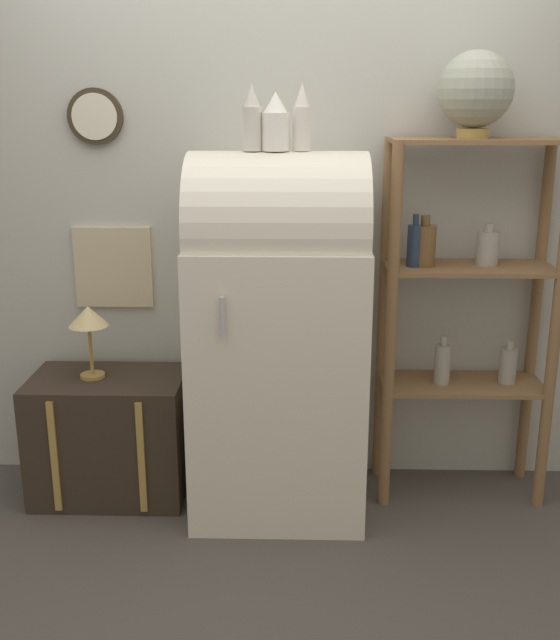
{
  "coord_description": "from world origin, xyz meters",
  "views": [
    {
      "loc": [
        0.09,
        -2.84,
        1.76
      ],
      "look_at": [
        0.01,
        0.23,
        0.87
      ],
      "focal_mm": 42.0,
      "sensor_mm": 36.0,
      "label": 1
    }
  ],
  "objects_px": {
    "suitcase_trunk": "(110,436)",
    "vase_center": "(276,124)",
    "vase_left": "(252,120)",
    "refrigerator": "(278,331)",
    "vase_right": "(302,119)",
    "desk_lamp": "(89,321)",
    "globe": "(476,90)"
  },
  "relations": [
    {
      "from": "suitcase_trunk",
      "to": "vase_right",
      "type": "relative_size",
      "value": 2.63
    },
    {
      "from": "refrigerator",
      "to": "desk_lamp",
      "type": "xyz_separation_m",
      "value": [
        -0.84,
        0.07,
        0.02
      ]
    },
    {
      "from": "vase_center",
      "to": "refrigerator",
      "type": "bearing_deg",
      "value": 43.61
    },
    {
      "from": "vase_left",
      "to": "vase_right",
      "type": "distance_m",
      "value": 0.2
    },
    {
      "from": "globe",
      "to": "vase_right",
      "type": "xyz_separation_m",
      "value": [
        -0.71,
        -0.13,
        -0.11
      ]
    },
    {
      "from": "globe",
      "to": "vase_left",
      "type": "height_order",
      "value": "globe"
    },
    {
      "from": "desk_lamp",
      "to": "vase_left",
      "type": "bearing_deg",
      "value": -6.43
    },
    {
      "from": "suitcase_trunk",
      "to": "desk_lamp",
      "type": "relative_size",
      "value": 2.08
    },
    {
      "from": "refrigerator",
      "to": "suitcase_trunk",
      "type": "relative_size",
      "value": 2.28
    },
    {
      "from": "desk_lamp",
      "to": "refrigerator",
      "type": "bearing_deg",
      "value": -4.66
    },
    {
      "from": "vase_right",
      "to": "vase_center",
      "type": "bearing_deg",
      "value": -172.46
    },
    {
      "from": "vase_right",
      "to": "globe",
      "type": "bearing_deg",
      "value": 10.21
    },
    {
      "from": "refrigerator",
      "to": "vase_right",
      "type": "height_order",
      "value": "vase_right"
    },
    {
      "from": "vase_left",
      "to": "vase_center",
      "type": "bearing_deg",
      "value": 3.54
    },
    {
      "from": "refrigerator",
      "to": "vase_center",
      "type": "xyz_separation_m",
      "value": [
        -0.01,
        -0.01,
        0.87
      ]
    },
    {
      "from": "vase_center",
      "to": "vase_left",
      "type": "bearing_deg",
      "value": -176.46
    },
    {
      "from": "vase_right",
      "to": "desk_lamp",
      "type": "xyz_separation_m",
      "value": [
        -0.93,
        0.06,
        -0.86
      ]
    },
    {
      "from": "vase_left",
      "to": "vase_center",
      "type": "relative_size",
      "value": 1.15
    },
    {
      "from": "globe",
      "to": "vase_left",
      "type": "distance_m",
      "value": 0.92
    },
    {
      "from": "refrigerator",
      "to": "suitcase_trunk",
      "type": "xyz_separation_m",
      "value": [
        -0.78,
        0.06,
        -0.53
      ]
    },
    {
      "from": "globe",
      "to": "vase_left",
      "type": "bearing_deg",
      "value": -170.77
    },
    {
      "from": "vase_center",
      "to": "desk_lamp",
      "type": "bearing_deg",
      "value": 174.68
    },
    {
      "from": "vase_center",
      "to": "desk_lamp",
      "type": "height_order",
      "value": "vase_center"
    },
    {
      "from": "refrigerator",
      "to": "globe",
      "type": "distance_m",
      "value": 1.28
    },
    {
      "from": "globe",
      "to": "vase_center",
      "type": "distance_m",
      "value": 0.83
    },
    {
      "from": "vase_center",
      "to": "desk_lamp",
      "type": "xyz_separation_m",
      "value": [
        -0.83,
        0.08,
        -0.84
      ]
    },
    {
      "from": "vase_left",
      "to": "desk_lamp",
      "type": "height_order",
      "value": "vase_left"
    },
    {
      "from": "vase_right",
      "to": "desk_lamp",
      "type": "height_order",
      "value": "vase_right"
    },
    {
      "from": "suitcase_trunk",
      "to": "vase_left",
      "type": "distance_m",
      "value": 1.57
    },
    {
      "from": "globe",
      "to": "vase_center",
      "type": "xyz_separation_m",
      "value": [
        -0.81,
        -0.14,
        -0.13
      ]
    },
    {
      "from": "vase_center",
      "to": "globe",
      "type": "bearing_deg",
      "value": 9.87
    },
    {
      "from": "suitcase_trunk",
      "to": "vase_center",
      "type": "xyz_separation_m",
      "value": [
        0.77,
        -0.07,
        1.4
      ]
    }
  ]
}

